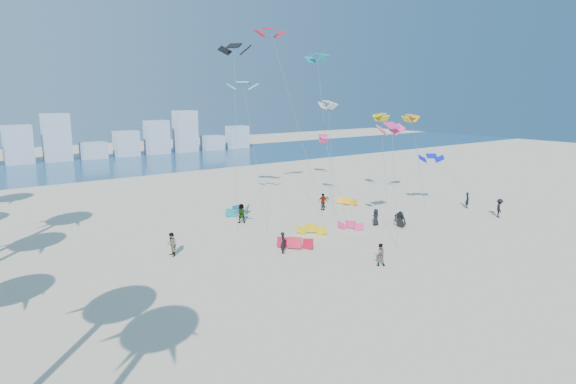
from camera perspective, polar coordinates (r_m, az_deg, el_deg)
ground at (r=27.47m, az=15.78°, el=-15.22°), size 220.00×220.00×0.00m
ocean at (r=89.66m, az=-23.71°, el=2.45°), size 220.00×220.00×0.00m
kitesurfer_near at (r=38.70m, az=-0.54°, el=-5.69°), size 0.71×0.70×1.65m
kitesurfer_mid at (r=36.59m, az=10.23°, el=-6.89°), size 1.00×0.98×1.62m
kitesurfers_far at (r=47.64m, az=6.02°, el=-2.46°), size 32.48×14.59×1.85m
grounded_kites at (r=46.61m, az=3.76°, el=-3.29°), size 16.47×14.81×0.98m
flying_kites at (r=51.12m, az=4.33°, el=11.63°), size 23.12×20.07×18.57m
distant_skyline at (r=98.80m, az=-25.88°, el=4.79°), size 85.00×3.00×8.40m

